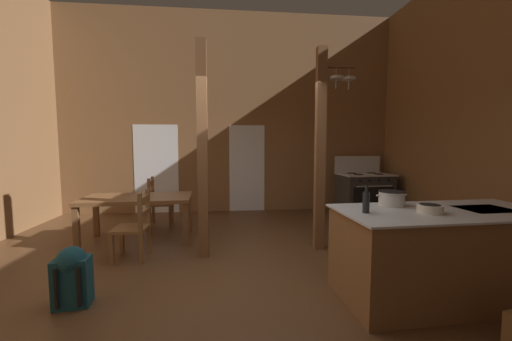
# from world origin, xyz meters

# --- Properties ---
(ground_plane) EXTENTS (8.47, 8.00, 0.10)m
(ground_plane) POSITION_xyz_m (0.00, 0.00, -0.05)
(ground_plane) COLOR brown
(wall_back) EXTENTS (8.47, 0.14, 4.65)m
(wall_back) POSITION_xyz_m (0.00, 3.67, 2.33)
(wall_back) COLOR brown
(wall_back) RESTS_ON ground_plane
(glazed_door_back_left) EXTENTS (1.00, 0.01, 2.05)m
(glazed_door_back_left) POSITION_xyz_m (-1.73, 3.59, 1.02)
(glazed_door_back_left) COLOR white
(glazed_door_back_left) RESTS_ON ground_plane
(glazed_panel_back_right) EXTENTS (0.84, 0.01, 2.05)m
(glazed_panel_back_right) POSITION_xyz_m (0.38, 3.59, 1.02)
(glazed_panel_back_right) COLOR white
(glazed_panel_back_right) RESTS_ON ground_plane
(kitchen_island) EXTENTS (2.20, 1.05, 0.92)m
(kitchen_island) POSITION_xyz_m (2.09, -0.67, 0.46)
(kitchen_island) COLOR brown
(kitchen_island) RESTS_ON ground_plane
(stove_range) EXTENTS (1.18, 0.87, 1.32)m
(stove_range) POSITION_xyz_m (3.03, 2.97, 0.48)
(stove_range) COLOR #313131
(stove_range) RESTS_ON ground_plane
(support_post_with_pot_rack) EXTENTS (0.58, 0.23, 3.00)m
(support_post_with_pot_rack) POSITION_xyz_m (1.31, 0.87, 1.61)
(support_post_with_pot_rack) COLOR brown
(support_post_with_pot_rack) RESTS_ON ground_plane
(support_post_center) EXTENTS (0.14, 0.14, 3.00)m
(support_post_center) POSITION_xyz_m (-0.44, 0.73, 1.50)
(support_post_center) COLOR brown
(support_post_center) RESTS_ON ground_plane
(dining_table) EXTENTS (1.75, 1.00, 0.74)m
(dining_table) POSITION_xyz_m (-1.56, 1.54, 0.65)
(dining_table) COLOR brown
(dining_table) RESTS_ON ground_plane
(ladderback_chair_near_window) EXTENTS (0.47, 0.47, 0.95)m
(ladderback_chair_near_window) POSITION_xyz_m (-1.45, 2.49, 0.45)
(ladderback_chair_near_window) COLOR brown
(ladderback_chair_near_window) RESTS_ON ground_plane
(ladderback_chair_by_post) EXTENTS (0.45, 0.45, 0.95)m
(ladderback_chair_by_post) POSITION_xyz_m (-1.39, 0.74, 0.45)
(ladderback_chair_by_post) COLOR brown
(ladderback_chair_by_post) RESTS_ON ground_plane
(backpack) EXTENTS (0.34, 0.33, 0.60)m
(backpack) POSITION_xyz_m (-1.63, -0.45, 0.31)
(backpack) COLOR #194756
(backpack) RESTS_ON ground_plane
(stockpot_on_counter) EXTENTS (0.34, 0.27, 0.16)m
(stockpot_on_counter) POSITION_xyz_m (1.68, -0.39, 1.00)
(stockpot_on_counter) COLOR silver
(stockpot_on_counter) RESTS_ON kitchen_island
(mixing_bowl_on_counter) EXTENTS (0.23, 0.23, 0.08)m
(mixing_bowl_on_counter) POSITION_xyz_m (1.86, -0.77, 0.96)
(mixing_bowl_on_counter) COLOR silver
(mixing_bowl_on_counter) RESTS_ON kitchen_island
(bottle_tall_on_counter) EXTENTS (0.07, 0.07, 0.28)m
(bottle_tall_on_counter) POSITION_xyz_m (1.23, -0.70, 1.03)
(bottle_tall_on_counter) COLOR #1E2328
(bottle_tall_on_counter) RESTS_ON kitchen_island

